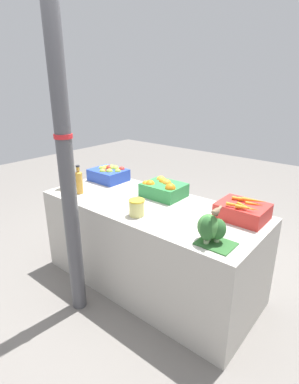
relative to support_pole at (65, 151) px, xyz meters
name	(u,v)px	position (x,y,z in m)	size (l,w,h in m)	color
ground_plane	(150,281)	(0.24, 0.59, -1.25)	(10.00, 10.00, 0.00)	slate
market_table	(150,244)	(0.24, 0.59, -0.88)	(1.84, 0.79, 0.75)	#B7B2A8
support_pole	(65,151)	(0.00, 0.00, 0.00)	(0.12, 0.12, 2.50)	#4C4C51
apple_crate	(109,174)	(-0.46, 0.80, -0.43)	(0.34, 0.28, 0.15)	#2847B7
orange_crate	(163,188)	(0.22, 0.79, -0.43)	(0.34, 0.28, 0.16)	#2D8442
carrot_crate	(243,211)	(0.93, 0.79, -0.44)	(0.34, 0.28, 0.15)	red
broccoli_pile	(210,229)	(0.92, 0.34, -0.40)	(0.24, 0.18, 0.19)	#2D602D
juice_bottle_golden	(64,177)	(-0.60, 0.38, -0.39)	(0.08, 0.08, 0.27)	gold
juice_bottle_cloudy	(72,178)	(-0.49, 0.38, -0.38)	(0.07, 0.07, 0.29)	beige
juice_bottle_amber	(79,181)	(-0.39, 0.38, -0.39)	(0.07, 0.07, 0.26)	gold
pickle_jar	(137,208)	(0.31, 0.35, -0.44)	(0.12, 0.12, 0.12)	#D1CC75
sparrow_bird	(216,211)	(0.95, 0.34, -0.28)	(0.04, 0.14, 0.05)	#4C3D2D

